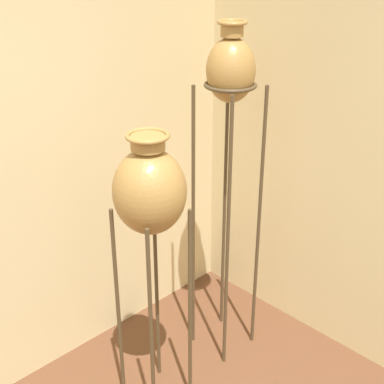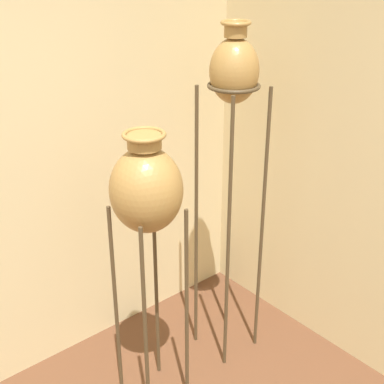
% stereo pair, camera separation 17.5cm
% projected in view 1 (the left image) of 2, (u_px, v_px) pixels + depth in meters
% --- Properties ---
extents(vase_stand_tall, '(0.28, 0.28, 1.93)m').
position_uv_depth(vase_stand_tall, '(230.00, 87.00, 2.67)').
color(vase_stand_tall, '#473823').
rests_on(vase_stand_tall, ground_plane).
extents(vase_stand_medium, '(0.34, 0.34, 1.53)m').
position_uv_depth(vase_stand_medium, '(150.00, 195.00, 2.42)').
color(vase_stand_medium, '#473823').
rests_on(vase_stand_medium, ground_plane).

